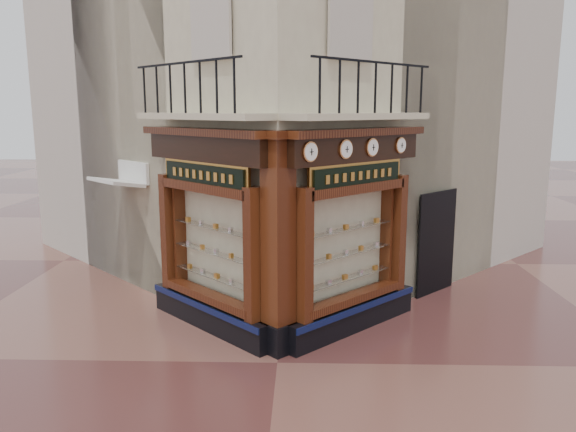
{
  "coord_description": "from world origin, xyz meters",
  "views": [
    {
      "loc": [
        0.44,
        -9.08,
        4.32
      ],
      "look_at": [
        0.13,
        2.0,
        2.22
      ],
      "focal_mm": 35.0,
      "sensor_mm": 36.0,
      "label": 1
    }
  ],
  "objects_px": {
    "corner_pilaster": "(278,247)",
    "awning": "(122,293)",
    "signboard_left": "(204,175)",
    "clock_d": "(401,145)",
    "clock_b": "(346,149)",
    "clock_c": "(372,147)",
    "signboard_right": "(358,175)",
    "clock_a": "(310,152)"
  },
  "relations": [
    {
      "from": "clock_c",
      "to": "clock_a",
      "type": "bearing_deg",
      "value": 180.0
    },
    {
      "from": "corner_pilaster",
      "to": "signboard_right",
      "type": "relative_size",
      "value": 2.1
    },
    {
      "from": "corner_pilaster",
      "to": "awning",
      "type": "bearing_deg",
      "value": 95.69
    },
    {
      "from": "clock_a",
      "to": "signboard_left",
      "type": "height_order",
      "value": "clock_a"
    },
    {
      "from": "clock_c",
      "to": "clock_d",
      "type": "distance_m",
      "value": 0.91
    },
    {
      "from": "clock_a",
      "to": "awning",
      "type": "relative_size",
      "value": 0.26
    },
    {
      "from": "awning",
      "to": "signboard_right",
      "type": "bearing_deg",
      "value": -157.14
    },
    {
      "from": "clock_d",
      "to": "signboard_right",
      "type": "bearing_deg",
      "value": 174.67
    },
    {
      "from": "signboard_right",
      "to": "corner_pilaster",
      "type": "bearing_deg",
      "value": 169.75
    },
    {
      "from": "clock_b",
      "to": "signboard_left",
      "type": "distance_m",
      "value": 2.74
    },
    {
      "from": "clock_b",
      "to": "signboard_right",
      "type": "relative_size",
      "value": 0.18
    },
    {
      "from": "clock_b",
      "to": "clock_c",
      "type": "distance_m",
      "value": 0.76
    },
    {
      "from": "clock_c",
      "to": "clock_d",
      "type": "xyz_separation_m",
      "value": [
        0.64,
        0.64,
        0.0
      ]
    },
    {
      "from": "clock_a",
      "to": "awning",
      "type": "height_order",
      "value": "clock_a"
    },
    {
      "from": "corner_pilaster",
      "to": "signboard_left",
      "type": "xyz_separation_m",
      "value": [
        -1.46,
        1.01,
        1.15
      ]
    },
    {
      "from": "corner_pilaster",
      "to": "awning",
      "type": "xyz_separation_m",
      "value": [
        -3.9,
        3.2,
        -1.95
      ]
    },
    {
      "from": "corner_pilaster",
      "to": "clock_d",
      "type": "xyz_separation_m",
      "value": [
        2.38,
        1.77,
        1.67
      ]
    },
    {
      "from": "clock_a",
      "to": "clock_d",
      "type": "relative_size",
      "value": 1.08
    },
    {
      "from": "corner_pilaster",
      "to": "awning",
      "type": "height_order",
      "value": "corner_pilaster"
    },
    {
      "from": "awning",
      "to": "clock_c",
      "type": "bearing_deg",
      "value": -155.14
    },
    {
      "from": "clock_d",
      "to": "awning",
      "type": "bearing_deg",
      "value": 122.24
    },
    {
      "from": "clock_a",
      "to": "clock_c",
      "type": "xyz_separation_m",
      "value": [
        1.19,
        1.19,
        0.0
      ]
    },
    {
      "from": "clock_a",
      "to": "clock_d",
      "type": "xyz_separation_m",
      "value": [
        1.83,
        1.83,
        0.0
      ]
    },
    {
      "from": "corner_pilaster",
      "to": "clock_d",
      "type": "distance_m",
      "value": 3.41
    },
    {
      "from": "clock_c",
      "to": "awning",
      "type": "relative_size",
      "value": 0.26
    },
    {
      "from": "corner_pilaster",
      "to": "clock_b",
      "type": "relative_size",
      "value": 11.38
    },
    {
      "from": "corner_pilaster",
      "to": "awning",
      "type": "relative_size",
      "value": 2.96
    },
    {
      "from": "clock_b",
      "to": "clock_c",
      "type": "height_order",
      "value": "same"
    },
    {
      "from": "awning",
      "to": "signboard_left",
      "type": "bearing_deg",
      "value": -176.79
    },
    {
      "from": "signboard_left",
      "to": "signboard_right",
      "type": "xyz_separation_m",
      "value": [
        2.92,
        0.0,
        -0.0
      ]
    },
    {
      "from": "clock_a",
      "to": "signboard_right",
      "type": "height_order",
      "value": "clock_a"
    },
    {
      "from": "corner_pilaster",
      "to": "clock_b",
      "type": "height_order",
      "value": "corner_pilaster"
    },
    {
      "from": "clock_b",
      "to": "clock_d",
      "type": "bearing_deg",
      "value": 0.0
    },
    {
      "from": "clock_d",
      "to": "clock_a",
      "type": "bearing_deg",
      "value": -180.0
    },
    {
      "from": "clock_d",
      "to": "clock_b",
      "type": "bearing_deg",
      "value": -180.0
    },
    {
      "from": "corner_pilaster",
      "to": "clock_c",
      "type": "height_order",
      "value": "corner_pilaster"
    },
    {
      "from": "clock_b",
      "to": "clock_d",
      "type": "relative_size",
      "value": 1.09
    },
    {
      "from": "awning",
      "to": "signboard_left",
      "type": "relative_size",
      "value": 0.69
    },
    {
      "from": "clock_b",
      "to": "signboard_left",
      "type": "relative_size",
      "value": 0.18
    },
    {
      "from": "clock_a",
      "to": "clock_d",
      "type": "height_order",
      "value": "clock_a"
    },
    {
      "from": "clock_c",
      "to": "signboard_left",
      "type": "distance_m",
      "value": 3.24
    },
    {
      "from": "clock_b",
      "to": "signboard_right",
      "type": "height_order",
      "value": "clock_b"
    }
  ]
}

